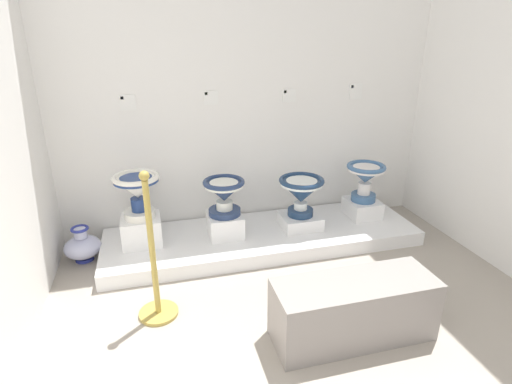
{
  "coord_description": "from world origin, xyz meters",
  "views": [
    {
      "loc": [
        0.83,
        -0.45,
        1.8
      ],
      "look_at": [
        1.67,
        2.72,
        0.51
      ],
      "focal_mm": 28.57,
      "sensor_mm": 36.0,
      "label": 1
    }
  ],
  "objects_px": {
    "antique_toilet_slender_white": "(137,189)",
    "info_placard_fourth": "(356,91)",
    "info_placard_second": "(211,98)",
    "decorative_vase_spare": "(83,246)",
    "antique_toilet_rightmost": "(224,192)",
    "plinth_block_squat_floral": "(300,221)",
    "info_placard_first": "(128,102)",
    "plinth_block_slender_white": "(142,230)",
    "plinth_block_broad_patterned": "(362,208)",
    "antique_toilet_squat_floral": "(301,191)",
    "plinth_block_rightmost": "(225,224)",
    "stanchion_post_near_left": "(155,277)",
    "antique_toilet_broad_patterned": "(365,176)",
    "info_placard_third": "(289,95)",
    "museum_bench": "(354,309)"
  },
  "relations": [
    {
      "from": "antique_toilet_rightmost",
      "to": "plinth_block_broad_patterned",
      "type": "bearing_deg",
      "value": 2.42
    },
    {
      "from": "plinth_block_rightmost",
      "to": "plinth_block_broad_patterned",
      "type": "xyz_separation_m",
      "value": [
        1.37,
        0.06,
        -0.02
      ]
    },
    {
      "from": "antique_toilet_rightmost",
      "to": "decorative_vase_spare",
      "type": "relative_size",
      "value": 1.17
    },
    {
      "from": "info_placard_fourth",
      "to": "decorative_vase_spare",
      "type": "height_order",
      "value": "info_placard_fourth"
    },
    {
      "from": "museum_bench",
      "to": "info_placard_fourth",
      "type": "bearing_deg",
      "value": 64.58
    },
    {
      "from": "stanchion_post_near_left",
      "to": "decorative_vase_spare",
      "type": "bearing_deg",
      "value": 122.78
    },
    {
      "from": "antique_toilet_slender_white",
      "to": "info_placard_fourth",
      "type": "relative_size",
      "value": 2.47
    },
    {
      "from": "info_placard_first",
      "to": "info_placard_second",
      "type": "distance_m",
      "value": 0.7
    },
    {
      "from": "antique_toilet_slender_white",
      "to": "antique_toilet_rightmost",
      "type": "bearing_deg",
      "value": -2.74
    },
    {
      "from": "plinth_block_rightmost",
      "to": "info_placard_fourth",
      "type": "relative_size",
      "value": 2.05
    },
    {
      "from": "plinth_block_slender_white",
      "to": "antique_toilet_squat_floral",
      "type": "distance_m",
      "value": 1.42
    },
    {
      "from": "decorative_vase_spare",
      "to": "museum_bench",
      "type": "relative_size",
      "value": 0.3
    },
    {
      "from": "info_placard_first",
      "to": "decorative_vase_spare",
      "type": "bearing_deg",
      "value": -146.64
    },
    {
      "from": "antique_toilet_squat_floral",
      "to": "info_placard_first",
      "type": "distance_m",
      "value": 1.67
    },
    {
      "from": "plinth_block_slender_white",
      "to": "antique_toilet_rightmost",
      "type": "height_order",
      "value": "antique_toilet_rightmost"
    },
    {
      "from": "info_placard_first",
      "to": "antique_toilet_squat_floral",
      "type": "bearing_deg",
      "value": -16.76
    },
    {
      "from": "info_placard_third",
      "to": "info_placard_fourth",
      "type": "bearing_deg",
      "value": 0.0
    },
    {
      "from": "stanchion_post_near_left",
      "to": "antique_toilet_slender_white",
      "type": "bearing_deg",
      "value": 95.81
    },
    {
      "from": "plinth_block_slender_white",
      "to": "info_placard_fourth",
      "type": "height_order",
      "value": "info_placard_fourth"
    },
    {
      "from": "plinth_block_broad_patterned",
      "to": "stanchion_post_near_left",
      "type": "bearing_deg",
      "value": -156.73
    },
    {
      "from": "plinth_block_slender_white",
      "to": "antique_toilet_slender_white",
      "type": "distance_m",
      "value": 0.37
    },
    {
      "from": "plinth_block_rightmost",
      "to": "info_placard_third",
      "type": "relative_size",
      "value": 2.44
    },
    {
      "from": "antique_toilet_rightmost",
      "to": "info_placard_second",
      "type": "xyz_separation_m",
      "value": [
        -0.02,
        0.41,
        0.73
      ]
    },
    {
      "from": "plinth_block_squat_floral",
      "to": "info_placard_first",
      "type": "height_order",
      "value": "info_placard_first"
    },
    {
      "from": "plinth_block_rightmost",
      "to": "stanchion_post_near_left",
      "type": "bearing_deg",
      "value": -127.92
    },
    {
      "from": "antique_toilet_squat_floral",
      "to": "info_placard_fourth",
      "type": "bearing_deg",
      "value": 31.92
    },
    {
      "from": "info_placard_second",
      "to": "info_placard_fourth",
      "type": "xyz_separation_m",
      "value": [
        1.4,
        0.0,
        0.01
      ]
    },
    {
      "from": "plinth_block_broad_patterned",
      "to": "antique_toilet_squat_floral",
      "type": "bearing_deg",
      "value": -173.94
    },
    {
      "from": "antique_toilet_broad_patterned",
      "to": "info_placard_first",
      "type": "relative_size",
      "value": 2.78
    },
    {
      "from": "antique_toilet_rightmost",
      "to": "info_placard_fourth",
      "type": "distance_m",
      "value": 1.62
    },
    {
      "from": "antique_toilet_slender_white",
      "to": "decorative_vase_spare",
      "type": "distance_m",
      "value": 0.7
    },
    {
      "from": "antique_toilet_squat_floral",
      "to": "info_placard_first",
      "type": "bearing_deg",
      "value": 163.24
    },
    {
      "from": "info_placard_first",
      "to": "stanchion_post_near_left",
      "type": "xyz_separation_m",
      "value": [
        0.1,
        -1.21,
        -0.95
      ]
    },
    {
      "from": "antique_toilet_slender_white",
      "to": "stanchion_post_near_left",
      "type": "distance_m",
      "value": 0.89
    },
    {
      "from": "antique_toilet_rightmost",
      "to": "info_placard_second",
      "type": "distance_m",
      "value": 0.84
    },
    {
      "from": "info_placard_second",
      "to": "antique_toilet_squat_floral",
      "type": "bearing_deg",
      "value": -30.79
    },
    {
      "from": "plinth_block_slender_white",
      "to": "antique_toilet_broad_patterned",
      "type": "bearing_deg",
      "value": 0.66
    },
    {
      "from": "plinth_block_rightmost",
      "to": "info_placard_second",
      "type": "bearing_deg",
      "value": 92.5
    },
    {
      "from": "antique_toilet_squat_floral",
      "to": "info_placard_third",
      "type": "xyz_separation_m",
      "value": [
        0.01,
        0.43,
        0.78
      ]
    },
    {
      "from": "plinth_block_rightmost",
      "to": "decorative_vase_spare",
      "type": "xyz_separation_m",
      "value": [
        -1.2,
        0.1,
        -0.1
      ]
    },
    {
      "from": "antique_toilet_squat_floral",
      "to": "antique_toilet_broad_patterned",
      "type": "height_order",
      "value": "antique_toilet_broad_patterned"
    },
    {
      "from": "plinth_block_slender_white",
      "to": "antique_toilet_squat_floral",
      "type": "relative_size",
      "value": 0.8
    },
    {
      "from": "antique_toilet_squat_floral",
      "to": "info_placard_first",
      "type": "relative_size",
      "value": 3.08
    },
    {
      "from": "info_placard_second",
      "to": "stanchion_post_near_left",
      "type": "relative_size",
      "value": 0.12
    },
    {
      "from": "info_placard_first",
      "to": "antique_toilet_broad_patterned",
      "type": "bearing_deg",
      "value": -9.66
    },
    {
      "from": "info_placard_fourth",
      "to": "museum_bench",
      "type": "height_order",
      "value": "info_placard_fourth"
    },
    {
      "from": "antique_toilet_rightmost",
      "to": "info_placard_third",
      "type": "bearing_deg",
      "value": 30.23
    },
    {
      "from": "info_placard_first",
      "to": "info_placard_fourth",
      "type": "relative_size",
      "value": 0.86
    },
    {
      "from": "info_placard_third",
      "to": "antique_toilet_broad_patterned",
      "type": "bearing_deg",
      "value": -28.29
    },
    {
      "from": "info_placard_third",
      "to": "plinth_block_squat_floral",
      "type": "bearing_deg",
      "value": -91.51
    }
  ]
}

